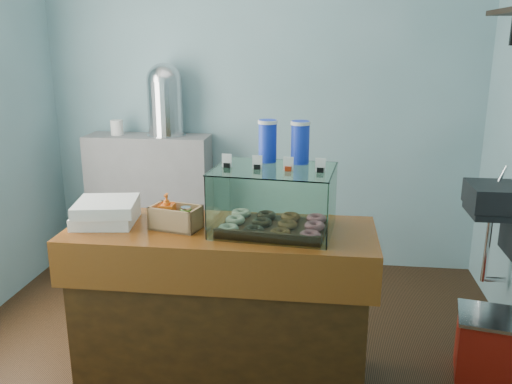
# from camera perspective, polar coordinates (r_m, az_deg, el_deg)

# --- Properties ---
(ground) EXTENTS (3.50, 3.50, 0.00)m
(ground) POSITION_cam_1_polar(r_m,az_deg,el_deg) (3.44, -2.64, -16.70)
(ground) COLOR black
(ground) RESTS_ON ground
(room_shell) EXTENTS (3.54, 3.04, 2.82)m
(room_shell) POSITION_cam_1_polar(r_m,az_deg,el_deg) (2.91, -2.53, 12.99)
(room_shell) COLOR #6F9AA2
(room_shell) RESTS_ON ground
(counter) EXTENTS (1.60, 0.60, 0.90)m
(counter) POSITION_cam_1_polar(r_m,az_deg,el_deg) (2.99, -3.60, -11.87)
(counter) COLOR #43250C
(counter) RESTS_ON ground
(back_shelf) EXTENTS (1.00, 0.32, 1.10)m
(back_shelf) POSITION_cam_1_polar(r_m,az_deg,el_deg) (4.60, -11.02, -0.91)
(back_shelf) COLOR gray
(back_shelf) RESTS_ON ground
(display_case) EXTENTS (0.64, 0.50, 0.55)m
(display_case) POSITION_cam_1_polar(r_m,az_deg,el_deg) (2.77, 2.13, -0.31)
(display_case) COLOR black
(display_case) RESTS_ON counter
(condiment_crate) EXTENTS (0.28, 0.21, 0.18)m
(condiment_crate) POSITION_cam_1_polar(r_m,az_deg,el_deg) (2.83, -8.59, -2.55)
(condiment_crate) COLOR tan
(condiment_crate) RESTS_ON counter
(pastry_boxes) EXTENTS (0.37, 0.36, 0.12)m
(pastry_boxes) POSITION_cam_1_polar(r_m,az_deg,el_deg) (2.99, -15.50, -2.03)
(pastry_boxes) COLOR white
(pastry_boxes) RESTS_ON counter
(coffee_urn) EXTENTS (0.31, 0.31, 0.57)m
(coffee_urn) POSITION_cam_1_polar(r_m,az_deg,el_deg) (4.40, -9.56, 9.75)
(coffee_urn) COLOR silver
(coffee_urn) RESTS_ON back_shelf
(red_cooler) EXTENTS (0.48, 0.40, 0.38)m
(red_cooler) POSITION_cam_1_polar(r_m,az_deg,el_deg) (3.42, 23.91, -14.65)
(red_cooler) COLOR #A9180D
(red_cooler) RESTS_ON ground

